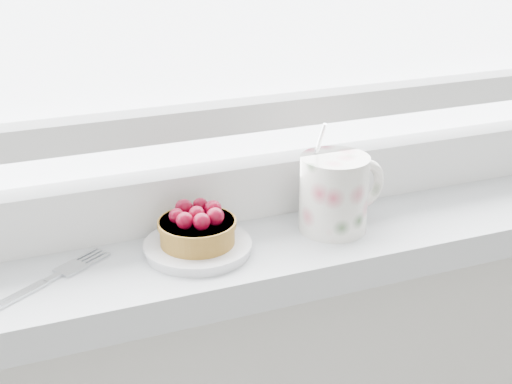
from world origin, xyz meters
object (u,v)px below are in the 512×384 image
saucer (198,247)px  floral_mug (336,191)px  raspberry_tart (197,227)px  fork (32,289)px

saucer → floral_mug: 0.18m
saucer → raspberry_tart: bearing=26.0°
saucer → fork: 0.19m
saucer → fork: (-0.19, -0.02, -0.00)m
raspberry_tart → saucer: bearing=-154.0°
floral_mug → fork: 0.36m
floral_mug → raspberry_tart: bearing=179.1°
floral_mug → fork: floral_mug is taller
saucer → raspberry_tart: size_ratio=1.39×
floral_mug → saucer: bearing=179.1°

